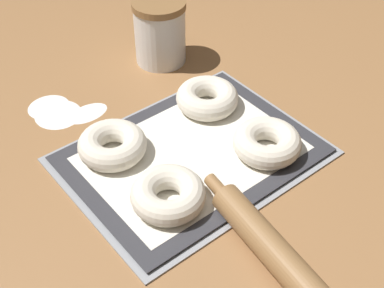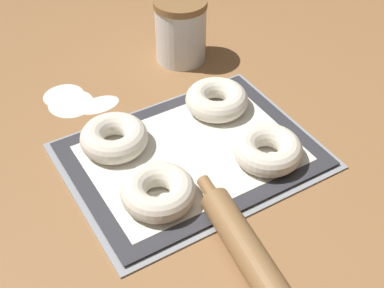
{
  "view_description": "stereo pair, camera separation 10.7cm",
  "coord_description": "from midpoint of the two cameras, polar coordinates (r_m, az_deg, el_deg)",
  "views": [
    {
      "loc": [
        -0.5,
        -0.58,
        0.73
      ],
      "look_at": [
        -0.02,
        0.02,
        0.03
      ],
      "focal_mm": 50.0,
      "sensor_mm": 36.0,
      "label": 1
    },
    {
      "loc": [
        -0.41,
        -0.64,
        0.73
      ],
      "look_at": [
        -0.02,
        0.02,
        0.03
      ],
      "focal_mm": 50.0,
      "sensor_mm": 36.0,
      "label": 2
    }
  ],
  "objects": [
    {
      "name": "ground_plane",
      "position": [
        1.06,
        -1.51,
        -1.62
      ],
      "size": [
        2.8,
        2.8,
        0.0
      ],
      "primitive_type": "plane",
      "color": "olive"
    },
    {
      "name": "baking_tray",
      "position": [
        1.06,
        -2.89,
        -1.36
      ],
      "size": [
        0.49,
        0.37,
        0.01
      ],
      "color": "#93969B",
      "rests_on": "ground_plane"
    },
    {
      "name": "baking_mat",
      "position": [
        1.06,
        -2.9,
        -1.15
      ],
      "size": [
        0.46,
        0.34,
        0.0
      ],
      "color": "#333338",
      "rests_on": "baking_tray"
    },
    {
      "name": "bagel_front_left",
      "position": [
        0.95,
        -5.81,
        -5.55
      ],
      "size": [
        0.14,
        0.14,
        0.05
      ],
      "color": "silver",
      "rests_on": "baking_mat"
    },
    {
      "name": "bagel_front_right",
      "position": [
        1.04,
        5.13,
        0.01
      ],
      "size": [
        0.14,
        0.14,
        0.05
      ],
      "color": "silver",
      "rests_on": "baking_mat"
    },
    {
      "name": "bagel_back_left",
      "position": [
        1.06,
        -11.39,
        -0.23
      ],
      "size": [
        0.14,
        0.14,
        0.05
      ],
      "color": "silver",
      "rests_on": "baking_mat"
    },
    {
      "name": "bagel_back_right",
      "position": [
        1.15,
        -1.03,
        4.83
      ],
      "size": [
        0.14,
        0.14,
        0.05
      ],
      "color": "silver",
      "rests_on": "baking_mat"
    },
    {
      "name": "flour_canister",
      "position": [
        1.3,
        -5.85,
        11.78
      ],
      "size": [
        0.13,
        0.13,
        0.16
      ],
      "color": "white",
      "rests_on": "ground_plane"
    },
    {
      "name": "rolling_pin",
      "position": [
        0.88,
        5.29,
        -11.58
      ],
      "size": [
        0.09,
        0.38,
        0.05
      ],
      "color": "olive",
      "rests_on": "ground_plane"
    },
    {
      "name": "flour_patch_near",
      "position": [
        1.24,
        -17.47,
        3.72
      ],
      "size": [
        0.09,
        0.09,
        0.0
      ],
      "color": "white",
      "rests_on": "ground_plane"
    },
    {
      "name": "flour_patch_far",
      "position": [
        1.2,
        -13.65,
        3.13
      ],
      "size": [
        0.09,
        0.06,
        0.0
      ],
      "color": "white",
      "rests_on": "ground_plane"
    },
    {
      "name": "flour_patch_side",
      "position": [
        1.21,
        -16.58,
        2.98
      ],
      "size": [
        0.1,
        0.1,
        0.0
      ],
      "color": "white",
      "rests_on": "ground_plane"
    }
  ]
}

